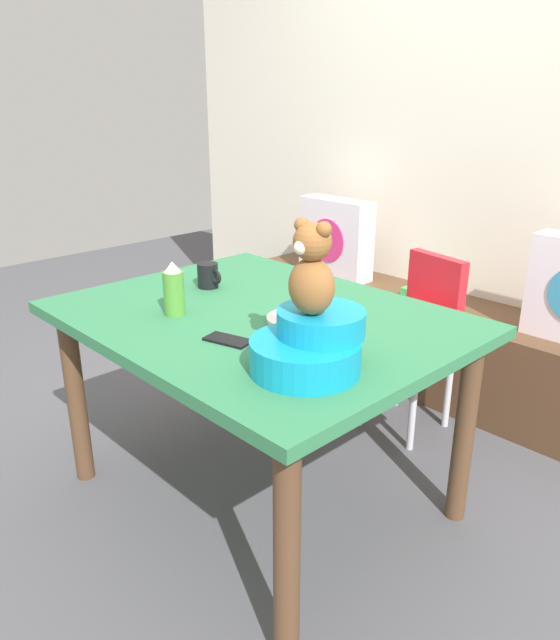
{
  "coord_description": "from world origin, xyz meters",
  "views": [
    {
      "loc": [
        1.44,
        -1.28,
        1.44
      ],
      "look_at": [
        0.0,
        0.1,
        0.69
      ],
      "focal_mm": 33.76,
      "sensor_mm": 36.0,
      "label": 1
    }
  ],
  "objects": [
    {
      "name": "ground_plane",
      "position": [
        0.0,
        0.0,
        0.0
      ],
      "size": [
        8.0,
        8.0,
        0.0
      ],
      "primitive_type": "plane",
      "color": "#4C4C51"
    },
    {
      "name": "back_wall",
      "position": [
        0.0,
        1.54,
        1.3
      ],
      "size": [
        4.4,
        0.1,
        2.6
      ],
      "primitive_type": "cube",
      "color": "silver",
      "rests_on": "ground_plane"
    },
    {
      "name": "window_bench",
      "position": [
        0.0,
        1.27,
        0.23
      ],
      "size": [
        2.6,
        0.44,
        0.46
      ],
      "primitive_type": "cube",
      "color": "brown",
      "rests_on": "ground_plane"
    },
    {
      "name": "pillow_floral_left",
      "position": [
        -0.75,
        1.25,
        0.68
      ],
      "size": [
        0.44,
        0.15,
        0.44
      ],
      "color": "silver",
      "rests_on": "window_bench"
    },
    {
      "name": "book_stack",
      "position": [
        -0.15,
        1.27,
        0.49
      ],
      "size": [
        0.2,
        0.14,
        0.05
      ],
      "primitive_type": "cube",
      "color": "#3DC158",
      "rests_on": "window_bench"
    },
    {
      "name": "dining_table",
      "position": [
        0.0,
        0.0,
        0.65
      ],
      "size": [
        1.33,
        1.04,
        0.74
      ],
      "color": "#2D7247",
      "rests_on": "ground_plane"
    },
    {
      "name": "highchair",
      "position": [
        0.07,
        0.83,
        0.52
      ],
      "size": [
        0.38,
        0.5,
        0.79
      ],
      "color": "red",
      "rests_on": "ground_plane"
    },
    {
      "name": "infant_seat_teal",
      "position": [
        0.43,
        -0.2,
        0.81
      ],
      "size": [
        0.3,
        0.33,
        0.16
      ],
      "color": "#108EBA",
      "rests_on": "dining_table"
    },
    {
      "name": "teddy_bear",
      "position": [
        0.43,
        -0.2,
        1.02
      ],
      "size": [
        0.13,
        0.12,
        0.25
      ],
      "color": "brown",
      "rests_on": "infant_seat_teal"
    },
    {
      "name": "ketchup_bottle",
      "position": [
        -0.19,
        -0.21,
        0.83
      ],
      "size": [
        0.07,
        0.07,
        0.18
      ],
      "color": "#4C8C33",
      "rests_on": "dining_table"
    },
    {
      "name": "coffee_mug",
      "position": [
        -0.35,
        0.06,
        0.79
      ],
      "size": [
        0.12,
        0.08,
        0.09
      ],
      "color": "black",
      "rests_on": "dining_table"
    },
    {
      "name": "dinner_plate_near",
      "position": [
        0.14,
        0.05,
        0.75
      ],
      "size": [
        0.2,
        0.2,
        0.01
      ],
      "primitive_type": "cylinder",
      "color": "white",
      "rests_on": "dining_table"
    },
    {
      "name": "cell_phone",
      "position": [
        0.12,
        -0.23,
        0.74
      ],
      "size": [
        0.16,
        0.11,
        0.01
      ],
      "primitive_type": "cube",
      "rotation": [
        0.0,
        0.0,
        1.84
      ],
      "color": "black",
      "rests_on": "dining_table"
    }
  ]
}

